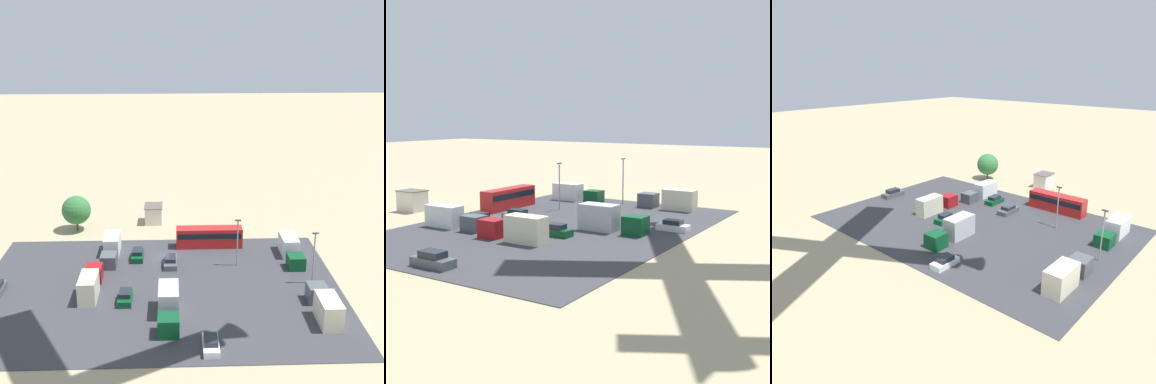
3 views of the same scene
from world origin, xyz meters
TOP-DOWN VIEW (x-y plane):
  - ground_plane at (0.00, 0.00)m, footprint 400.00×400.00m
  - parking_lot_surface at (0.00, 10.46)m, footprint 50.41×35.33m
  - shed_building at (1.68, -15.92)m, footprint 3.30×4.19m
  - bus at (-7.85, -4.17)m, footprint 10.85×2.54m
  - parked_car_0 at (-1.45, 2.75)m, footprint 1.96×4.49m
  - parked_car_2 at (-6.09, 24.81)m, footprint 1.86×4.20m
  - parked_car_3 at (3.71, 0.14)m, footprint 1.84×4.23m
  - parked_car_4 at (4.55, 13.63)m, footprint 1.81×4.01m
  - parked_truck_0 at (9.50, 11.22)m, footprint 2.32×9.20m
  - parked_truck_1 at (-20.42, 0.57)m, footprint 2.50×9.33m
  - parked_truck_2 at (-21.01, 18.30)m, footprint 2.56×9.35m
  - parked_truck_3 at (7.91, -0.89)m, footprint 2.36×9.31m
  - parked_truck_4 at (-1.26, 17.91)m, footprint 2.59×9.19m
  - tree_near_shed at (15.22, -12.46)m, footprint 5.14×5.14m
  - light_pole_lot_centre at (-21.67, 9.39)m, footprint 0.90×0.28m
  - light_pole_lot_edge at (-11.63, 3.18)m, footprint 0.90×0.28m

SIDE VIEW (x-z plane):
  - ground_plane at x=0.00m, z-range 0.00..0.00m
  - parking_lot_surface at x=0.00m, z-range 0.00..0.08m
  - parked_car_2 at x=-6.09m, z-range -0.04..1.39m
  - parked_car_0 at x=-1.45m, z-range -0.04..1.41m
  - parked_car_3 at x=3.71m, z-range -0.05..1.47m
  - parked_car_4 at x=4.55m, z-range -0.05..1.50m
  - parked_truck_3 at x=7.91m, z-range -0.04..2.89m
  - parked_truck_1 at x=-20.42m, z-range -0.05..2.91m
  - parked_truck_0 at x=9.50m, z-range -0.06..3.21m
  - parked_truck_2 at x=-21.01m, z-range -0.06..3.22m
  - parked_truck_4 at x=-1.26m, z-range -0.07..3.37m
  - shed_building at x=1.68m, z-range 0.01..3.30m
  - bus at x=-7.85m, z-range 0.21..3.51m
  - tree_near_shed at x=15.22m, z-range 0.61..6.98m
  - light_pole_lot_edge at x=-11.63m, z-range 0.50..7.96m
  - light_pole_lot_centre at x=-21.67m, z-range 0.51..8.28m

